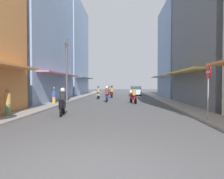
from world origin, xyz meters
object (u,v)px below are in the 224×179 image
(pedestrian_midway, at_px, (8,103))
(motorbike_orange, at_px, (110,90))
(pedestrian_far, at_px, (54,96))
(motorbike_red, at_px, (133,96))
(street_sign_no_entry, at_px, (208,86))
(motorbike_maroon, at_px, (112,92))
(utility_pole, at_px, (67,70))
(motorbike_white, at_px, (98,93))
(motorbike_black, at_px, (62,103))
(parked_car, at_px, (136,91))
(motorbike_blue, at_px, (107,95))

(pedestrian_midway, bearing_deg, motorbike_orange, 80.60)
(pedestrian_midway, height_order, pedestrian_far, pedestrian_midway)
(motorbike_red, distance_m, street_sign_no_entry, 9.63)
(motorbike_maroon, xyz_separation_m, motorbike_orange, (-0.79, 7.68, 0.00))
(utility_pole, bearing_deg, pedestrian_midway, -94.95)
(motorbike_orange, height_order, utility_pole, utility_pole)
(motorbike_white, distance_m, motorbike_orange, 9.52)
(motorbike_white, height_order, pedestrian_midway, motorbike_white)
(pedestrian_far, bearing_deg, street_sign_no_entry, -37.55)
(pedestrian_midway, relative_size, pedestrian_far, 1.00)
(motorbike_maroon, relative_size, pedestrian_far, 1.16)
(motorbike_red, xyz_separation_m, motorbike_black, (-4.45, -7.22, 0.00))
(motorbike_red, bearing_deg, parked_car, 85.35)
(motorbike_red, xyz_separation_m, parked_car, (1.06, 13.03, 0.04))
(parked_car, height_order, utility_pole, utility_pole)
(motorbike_maroon, xyz_separation_m, street_sign_no_entry, (5.38, -16.66, 1.01))
(motorbike_white, xyz_separation_m, street_sign_no_entry, (6.89, -14.84, 1.01))
(motorbike_red, xyz_separation_m, street_sign_no_entry, (2.96, -9.11, 1.01))
(motorbike_blue, bearing_deg, pedestrian_midway, -114.33)
(motorbike_orange, relative_size, parked_car, 0.42)
(motorbike_black, bearing_deg, motorbike_blue, 78.18)
(motorbike_blue, distance_m, pedestrian_far, 5.43)
(motorbike_red, distance_m, pedestrian_far, 7.10)
(motorbike_maroon, relative_size, motorbike_black, 1.00)
(motorbike_white, height_order, motorbike_red, same)
(street_sign_no_entry, bearing_deg, parked_car, 94.92)
(street_sign_no_entry, bearing_deg, motorbike_white, 114.91)
(motorbike_blue, bearing_deg, parked_car, 72.17)
(pedestrian_midway, bearing_deg, motorbike_black, 21.22)
(utility_pole, bearing_deg, motorbike_blue, 19.29)
(parked_car, height_order, pedestrian_midway, pedestrian_midway)
(motorbike_red, relative_size, motorbike_orange, 1.01)
(motorbike_orange, height_order, pedestrian_midway, motorbike_orange)
(motorbike_red, bearing_deg, pedestrian_far, -167.82)
(motorbike_blue, height_order, motorbike_white, same)
(parked_car, bearing_deg, motorbike_maroon, -122.39)
(pedestrian_far, height_order, utility_pole, utility_pole)
(utility_pole, height_order, street_sign_no_entry, utility_pole)
(motorbike_orange, bearing_deg, pedestrian_midway, -99.40)
(motorbike_maroon, distance_m, pedestrian_midway, 16.48)
(pedestrian_midway, xyz_separation_m, pedestrian_far, (0.15, 6.75, -0.00))
(motorbike_white, relative_size, pedestrian_midway, 1.16)
(motorbike_orange, xyz_separation_m, street_sign_no_entry, (6.17, -24.34, 1.01))
(motorbike_white, height_order, parked_car, motorbike_white)
(pedestrian_midway, xyz_separation_m, utility_pole, (0.75, 8.66, 2.38))
(motorbike_black, relative_size, pedestrian_midway, 1.15)
(motorbike_black, bearing_deg, motorbike_red, 58.37)
(motorbike_maroon, height_order, street_sign_no_entry, street_sign_no_entry)
(motorbike_maroon, distance_m, parked_car, 6.49)
(motorbike_black, height_order, pedestrian_far, motorbike_black)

